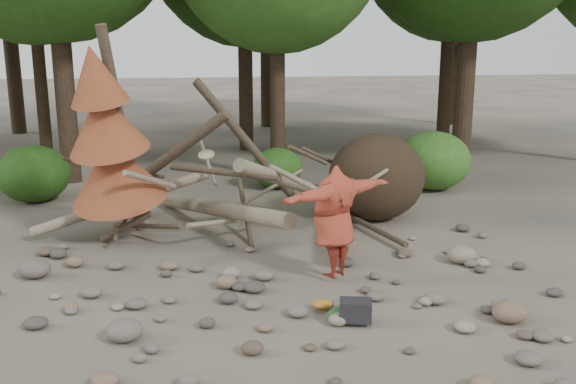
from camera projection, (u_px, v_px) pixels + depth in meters
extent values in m
plane|color=#514C44|center=(293.00, 299.00, 10.22)|extent=(120.00, 120.00, 0.00)
ellipsoid|color=#332619|center=(377.00, 177.00, 14.50)|extent=(2.20, 1.87, 1.98)
cylinder|color=gray|center=(219.00, 209.00, 13.51)|extent=(2.61, 5.11, 1.08)
cylinder|color=gray|center=(299.00, 185.00, 14.17)|extent=(3.18, 3.71, 1.90)
cylinder|color=brown|center=(161.00, 163.00, 14.00)|extent=(3.08, 1.91, 2.49)
cylinder|color=gray|center=(341.00, 216.00, 13.74)|extent=(1.13, 4.98, 0.43)
cylinder|color=brown|center=(246.00, 141.00, 14.37)|extent=(2.39, 1.03, 2.89)
cylinder|color=gray|center=(123.00, 202.00, 13.47)|extent=(3.71, 0.86, 1.20)
cylinder|color=#4C3F30|center=(146.00, 226.00, 13.16)|extent=(1.52, 1.70, 0.49)
cylinder|color=gray|center=(271.00, 188.00, 14.30)|extent=(1.57, 0.85, 0.69)
cylinder|color=#4C3F30|center=(336.00, 164.00, 14.91)|extent=(1.92, 1.25, 1.10)
cylinder|color=gray|center=(207.00, 161.00, 13.74)|extent=(0.37, 1.42, 0.85)
cylinder|color=#4C3F30|center=(372.00, 227.00, 13.58)|extent=(0.79, 2.54, 0.12)
cylinder|color=gray|center=(230.00, 221.00, 12.98)|extent=(1.78, 1.11, 0.29)
cylinder|color=#4C3F30|center=(122.00, 132.00, 12.94)|extent=(0.67, 1.13, 4.35)
cone|color=brown|center=(115.00, 170.00, 12.78)|extent=(2.06, 2.13, 1.86)
cone|color=brown|center=(105.00, 121.00, 12.33)|extent=(1.71, 1.78, 1.65)
cone|color=brown|center=(95.00, 74.00, 11.93)|extent=(1.23, 1.30, 1.41)
cylinder|color=#38281C|center=(59.00, 22.00, 17.58)|extent=(0.56, 0.56, 8.96)
cylinder|color=#38281C|center=(277.00, 55.00, 18.38)|extent=(0.44, 0.44, 7.14)
cylinder|color=#38281C|center=(469.00, 16.00, 19.56)|extent=(0.60, 0.60, 9.45)
cylinder|color=#38281C|center=(38.00, 47.00, 21.37)|extent=(0.42, 0.42, 7.56)
cylinder|color=#38281C|center=(245.00, 32.00, 22.95)|extent=(0.52, 0.52, 8.54)
cylinder|color=#38281C|center=(448.00, 38.00, 23.70)|extent=(0.50, 0.50, 8.12)
cylinder|color=#38281C|center=(8.00, 19.00, 27.02)|extent=(0.62, 0.62, 9.66)
cylinder|color=#38281C|center=(266.00, 31.00, 29.20)|extent=(0.54, 0.54, 8.75)
cylinder|color=#38281C|center=(457.00, 41.00, 30.13)|extent=(0.46, 0.46, 7.84)
ellipsoid|color=#234C14|center=(34.00, 174.00, 16.18)|extent=(1.80, 1.80, 1.44)
ellipsoid|color=#2E611C|center=(277.00, 168.00, 17.71)|extent=(1.40, 1.40, 1.12)
ellipsoid|color=#397323|center=(434.00, 161.00, 17.49)|extent=(2.00, 2.00, 1.60)
imported|color=#9D3523|center=(334.00, 221.00, 10.82)|extent=(2.39, 1.74, 1.93)
cylinder|color=#8F835A|center=(206.00, 155.00, 10.60)|extent=(0.31, 0.29, 0.16)
cube|color=black|center=(355.00, 314.00, 9.31)|extent=(0.52, 0.40, 0.31)
ellipsoid|color=#245A27|center=(340.00, 317.00, 9.39)|extent=(0.40, 0.33, 0.15)
ellipsoid|color=#AC6C1D|center=(322.00, 307.00, 9.79)|extent=(0.31, 0.26, 0.11)
ellipsoid|color=#665F55|center=(124.00, 330.00, 8.79)|extent=(0.51, 0.46, 0.31)
ellipsoid|color=brown|center=(510.00, 312.00, 9.37)|extent=(0.52, 0.47, 0.31)
ellipsoid|color=gray|center=(462.00, 255.00, 11.85)|extent=(0.54, 0.48, 0.32)
ellipsoid|color=#625952|center=(35.00, 269.00, 11.11)|extent=(0.54, 0.49, 0.33)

